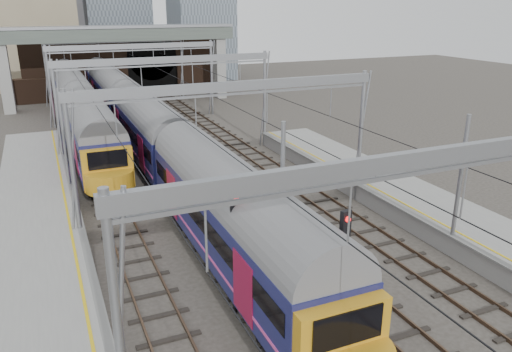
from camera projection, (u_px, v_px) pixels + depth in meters
name	position (u px, v px, depth m)	size (l,w,h in m)	color
ground	(301.00, 291.00, 21.29)	(160.00, 160.00, 0.00)	#38332D
platform_left	(41.00, 304.00, 19.46)	(4.32, 55.00, 1.12)	gray
platform_right	(506.00, 251.00, 23.64)	(4.32, 47.00, 1.12)	gray
tracks	(198.00, 182.00, 34.30)	(14.40, 80.00, 0.22)	#4C3828
overhead_line	(169.00, 74.00, 37.78)	(16.80, 80.00, 8.00)	gray
retaining_wall	(124.00, 63.00, 65.44)	(28.00, 2.75, 9.00)	#301E15
overbridge	(118.00, 43.00, 58.81)	(28.00, 3.00, 9.25)	gray
train_main	(128.00, 108.00, 45.43)	(3.12, 71.99, 5.26)	black
train_second	(73.00, 93.00, 52.78)	(3.09, 53.50, 5.21)	black
signal_near_left	(234.00, 238.00, 18.75)	(0.40, 0.48, 5.28)	black
signal_near_centre	(341.00, 263.00, 16.99)	(0.40, 0.48, 5.25)	black
equip_cover_a	(341.00, 310.00, 19.91)	(0.73, 0.52, 0.09)	#1939C1
equip_cover_b	(215.00, 201.00, 30.91)	(0.85, 0.60, 0.10)	#1939C1
equip_cover_c	(286.00, 220.00, 28.16)	(0.97, 0.68, 0.11)	#1939C1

